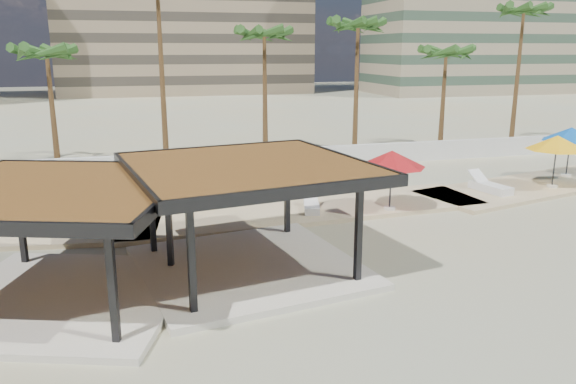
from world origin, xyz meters
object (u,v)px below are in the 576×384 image
Objects in this scene: pavilion_central at (248,207)px; umbrella_c at (392,159)px; lounger_a at (1,214)px; lounger_b at (311,206)px; pavilion_west at (57,233)px; lounger_c at (490,187)px.

pavilion_central is 8.34m from umbrella_c.
pavilion_central is 3.25× the size of lounger_a.
pavilion_west is at bearing 139.55° from lounger_b.
lounger_a is at bearing 129.90° from pavilion_west.
lounger_c is at bearing 40.25° from pavilion_west.
lounger_b is at bearing 83.62° from lounger_c.
umbrella_c is at bearing -89.73° from lounger_b.
umbrella_c reaches higher than lounger_b.
umbrella_c is 1.46× the size of lounger_a.
lounger_b is at bearing -99.34° from lounger_a.
pavilion_west is 11.22m from lounger_b.
lounger_c reaches higher than lounger_b.
lounger_b is at bearing 53.56° from pavilion_west.
umbrella_c reaches higher than lounger_a.
pavilion_central is 11.44m from lounger_a.
umbrella_c is (6.98, 4.55, 0.29)m from pavilion_central.
pavilion_west reaches higher than lounger_a.
lounger_c is (18.33, 7.07, -1.59)m from pavilion_west.
pavilion_central reaches higher than lounger_a.
lounger_b is (3.80, 5.40, -1.71)m from pavilion_central.
lounger_a reaches higher than lounger_c.
lounger_a is (-15.51, 2.90, -1.95)m from umbrella_c.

